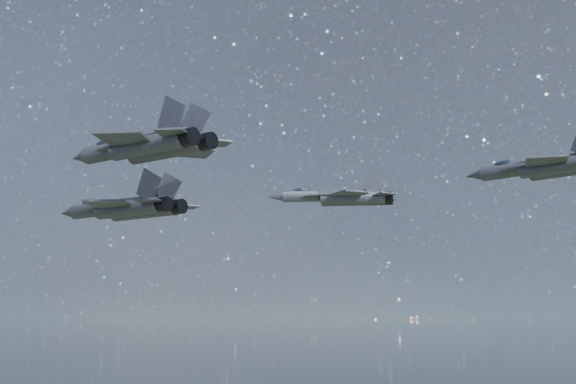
% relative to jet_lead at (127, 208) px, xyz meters
% --- Properties ---
extents(jet_lead, '(16.92, 11.52, 4.25)m').
position_rel_jet_lead_xyz_m(jet_lead, '(0.00, 0.00, 0.00)').
color(jet_lead, '#333540').
extents(jet_left, '(15.76, 10.65, 3.97)m').
position_rel_jet_lead_xyz_m(jet_left, '(12.79, 25.67, 3.92)').
color(jet_left, '#333540').
extents(jet_right, '(17.49, 11.80, 4.41)m').
position_rel_jet_lead_xyz_m(jet_right, '(7.08, -7.97, 3.72)').
color(jet_right, '#333540').
extents(jet_slot, '(15.42, 10.14, 3.96)m').
position_rel_jet_lead_xyz_m(jet_slot, '(37.56, 10.21, 3.06)').
color(jet_slot, '#333540').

